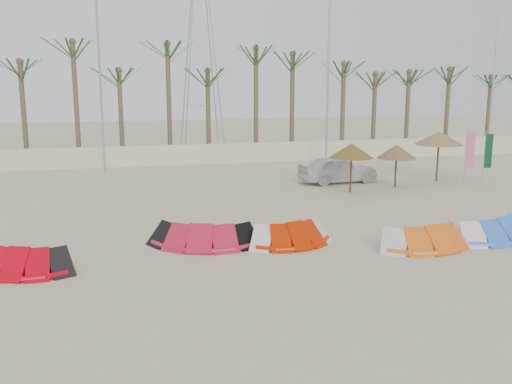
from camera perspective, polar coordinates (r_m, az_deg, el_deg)
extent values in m
plane|color=#BCB289|center=(16.66, 4.80, -8.43)|extent=(120.00, 120.00, 0.00)
cube|color=beige|center=(37.53, -5.63, 3.79)|extent=(60.00, 0.30, 1.30)
cylinder|color=brown|center=(38.45, -11.98, 7.68)|extent=(0.32, 0.32, 6.50)
ellipsoid|color=#194719|center=(38.38, -12.19, 12.52)|extent=(4.00, 4.00, 2.40)
cylinder|color=brown|center=(39.96, 2.64, 8.05)|extent=(0.32, 0.32, 6.50)
ellipsoid|color=#194719|center=(39.90, 2.68, 12.71)|extent=(4.00, 4.00, 2.40)
cylinder|color=brown|center=(43.76, 15.46, 7.95)|extent=(0.32, 0.32, 6.50)
ellipsoid|color=#194719|center=(43.70, 15.69, 12.21)|extent=(4.00, 4.00, 2.40)
cylinder|color=brown|center=(48.11, 23.94, 7.67)|extent=(0.32, 0.32, 6.50)
ellipsoid|color=#194719|center=(48.05, 24.26, 11.53)|extent=(4.00, 4.00, 2.40)
cylinder|color=#A5A8AD|center=(34.88, -15.32, 10.85)|extent=(0.14, 0.14, 11.00)
cylinder|color=#A5A8AD|center=(37.18, 7.20, 11.18)|extent=(0.14, 0.14, 11.00)
cylinder|color=#A5A8AD|center=(42.86, 22.68, 10.44)|extent=(0.14, 0.14, 11.00)
cylinder|color=#C40010|center=(18.09, -22.26, -7.31)|extent=(2.56, 1.06, 0.20)
cube|color=black|center=(17.98, -18.49, -6.65)|extent=(0.93, 1.24, 0.40)
cylinder|color=red|center=(19.51, -5.27, -5.12)|extent=(3.31, 1.24, 0.20)
cube|color=black|center=(19.42, -9.82, -4.86)|extent=(0.91, 1.23, 0.40)
cube|color=black|center=(19.82, -0.91, -4.36)|extent=(0.91, 1.23, 0.40)
cylinder|color=#BE1F00|center=(19.56, 3.66, -5.05)|extent=(2.68, 0.82, 0.20)
cube|color=silver|center=(19.30, 0.10, -4.79)|extent=(0.84, 1.21, 0.40)
cube|color=silver|center=(19.98, 6.93, -4.31)|extent=(0.84, 1.21, 0.40)
cylinder|color=orange|center=(20.11, 16.78, -5.07)|extent=(3.28, 0.85, 0.20)
cube|color=beige|center=(19.47, 12.85, -4.94)|extent=(0.81, 1.20, 0.40)
cube|color=beige|center=(20.92, 20.21, -4.22)|extent=(0.81, 1.20, 0.40)
cylinder|color=blue|center=(22.00, 22.75, -4.07)|extent=(3.03, 1.54, 0.20)
cube|color=white|center=(21.23, 19.43, -3.95)|extent=(1.01, 1.25, 0.40)
cylinder|color=#4C331E|center=(28.46, 9.47, 2.28)|extent=(0.10, 0.10, 2.34)
cone|color=brown|center=(28.33, 9.54, 4.12)|extent=(2.15, 2.15, 0.70)
cylinder|color=#4C331E|center=(30.30, 13.81, 2.44)|extent=(0.10, 0.10, 2.12)
cone|color=olive|center=(30.19, 13.88, 3.96)|extent=(2.00, 2.00, 0.70)
cylinder|color=#4C331E|center=(32.68, 17.72, 3.31)|extent=(0.10, 0.10, 2.61)
cone|color=#9C7A4E|center=(32.55, 17.83, 5.15)|extent=(2.59, 2.59, 0.70)
cylinder|color=#A5A8AD|center=(32.13, 20.21, 3.39)|extent=(0.04, 0.04, 3.03)
cube|color=#E26183|center=(32.20, 20.58, 4.04)|extent=(0.39, 0.20, 1.97)
cylinder|color=#A5A8AD|center=(32.80, 21.85, 3.24)|extent=(0.04, 0.04, 2.82)
cube|color=#0A371F|center=(32.88, 22.20, 3.82)|extent=(0.42, 0.08, 1.83)
imported|color=silver|center=(31.09, 8.18, 2.27)|extent=(4.43, 2.11, 1.46)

